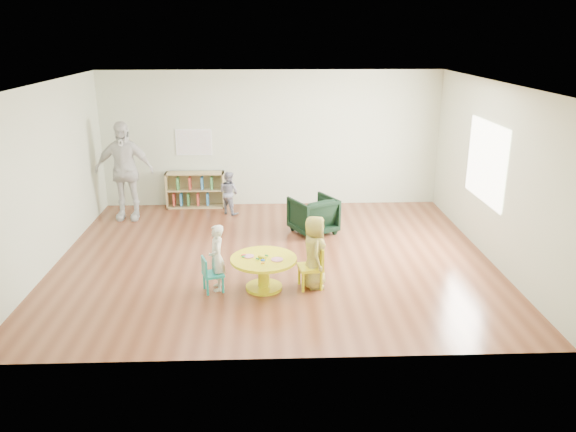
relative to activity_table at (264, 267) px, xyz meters
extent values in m
plane|color=brown|center=(0.16, 1.17, -0.33)|extent=(7.00, 7.00, 0.00)
cube|color=white|center=(0.16, 1.17, 2.42)|extent=(7.00, 6.00, 0.10)
cube|color=beige|center=(0.16, 4.17, 1.07)|extent=(7.00, 0.10, 2.80)
cube|color=beige|center=(0.16, -1.83, 1.07)|extent=(7.00, 0.10, 2.80)
cube|color=beige|center=(-3.34, 1.17, 1.07)|extent=(0.10, 6.00, 2.80)
cube|color=beige|center=(3.66, 1.17, 1.07)|extent=(0.10, 6.00, 2.80)
cube|color=white|center=(3.64, 1.47, 1.17)|extent=(0.02, 1.60, 1.30)
cylinder|color=#D2C911|center=(0.00, 0.00, -0.11)|extent=(0.17, 0.17, 0.43)
cylinder|color=#D2C911|center=(0.00, 0.00, -0.31)|extent=(0.53, 0.53, 0.04)
cylinder|color=#D2C911|center=(0.00, 0.00, 0.13)|extent=(0.95, 0.95, 0.04)
cylinder|color=#D07893|center=(-0.21, 0.05, 0.15)|extent=(0.15, 0.15, 0.02)
cylinder|color=#D07893|center=(0.19, -0.08, 0.15)|extent=(0.17, 0.17, 0.02)
cylinder|color=#D2C911|center=(-0.02, -0.02, 0.17)|extent=(0.12, 0.11, 0.04)
cylinder|color=#157A34|center=(-0.08, -0.08, 0.17)|extent=(0.05, 0.05, 0.02)
cylinder|color=#157A34|center=(0.04, 0.04, 0.17)|extent=(0.05, 0.05, 0.02)
cube|color=red|center=(-0.28, 0.09, 0.16)|extent=(0.07, 0.07, 0.02)
cube|color=orange|center=(-0.01, -0.19, 0.16)|extent=(0.05, 0.05, 0.02)
cube|color=blue|center=(-0.01, -0.10, 0.16)|extent=(0.07, 0.07, 0.02)
cube|color=#157A34|center=(-0.28, 0.04, 0.16)|extent=(0.07, 0.07, 0.02)
cube|color=teal|center=(-0.72, -0.05, -0.07)|extent=(0.35, 0.35, 0.04)
cube|color=teal|center=(-0.83, -0.09, 0.07)|extent=(0.11, 0.27, 0.24)
cylinder|color=teal|center=(-0.86, 0.02, -0.21)|extent=(0.03, 0.03, 0.24)
cylinder|color=teal|center=(-0.79, -0.19, -0.21)|extent=(0.03, 0.03, 0.24)
cylinder|color=teal|center=(-0.65, 0.09, -0.21)|extent=(0.03, 0.03, 0.24)
cylinder|color=teal|center=(-0.58, -0.12, -0.21)|extent=(0.03, 0.03, 0.24)
cube|color=#D2C911|center=(0.67, 0.02, -0.02)|extent=(0.38, 0.38, 0.04)
cube|color=#D2C911|center=(0.81, 0.04, 0.15)|extent=(0.08, 0.33, 0.29)
cylinder|color=#D2C911|center=(0.82, -0.10, -0.18)|extent=(0.04, 0.04, 0.29)
cylinder|color=#D2C911|center=(0.78, 0.17, -0.18)|extent=(0.04, 0.04, 0.29)
cylinder|color=#D2C911|center=(0.56, -0.14, -0.18)|extent=(0.04, 0.04, 0.29)
cylinder|color=#D2C911|center=(0.52, 0.13, -0.18)|extent=(0.04, 0.04, 0.29)
cube|color=#9F8B58|center=(-2.02, 4.00, 0.05)|extent=(0.03, 0.30, 0.75)
cube|color=#9F8B58|center=(-0.85, 4.00, 0.05)|extent=(0.03, 0.30, 0.75)
cube|color=#9F8B58|center=(-1.44, 4.00, -0.31)|extent=(1.20, 0.30, 0.03)
cube|color=#9F8B58|center=(-1.44, 4.00, 0.41)|extent=(1.20, 0.30, 0.03)
cube|color=#9F8B58|center=(-1.44, 4.00, 0.05)|extent=(1.14, 0.28, 0.03)
cube|color=#9F8B58|center=(-1.44, 4.14, 0.05)|extent=(1.20, 0.02, 0.75)
cube|color=#CC4736|center=(-1.89, 3.98, -0.15)|extent=(0.04, 0.18, 0.26)
cube|color=#3888C6|center=(-1.74, 3.98, -0.15)|extent=(0.04, 0.18, 0.26)
cube|color=#429048|center=(-1.59, 3.98, -0.15)|extent=(0.04, 0.18, 0.26)
cube|color=#CC4736|center=(-1.39, 3.98, -0.15)|extent=(0.04, 0.18, 0.26)
cube|color=#3888C6|center=(-1.19, 3.98, -0.15)|extent=(0.04, 0.18, 0.26)
cube|color=#429048|center=(-1.79, 3.98, 0.20)|extent=(0.04, 0.18, 0.26)
cube|color=#CC4736|center=(-1.54, 3.98, 0.20)|extent=(0.04, 0.18, 0.26)
cube|color=#3888C6|center=(-1.29, 3.98, 0.20)|extent=(0.04, 0.18, 0.26)
cube|color=#429048|center=(-1.09, 3.98, 0.20)|extent=(0.04, 0.18, 0.26)
cube|color=white|center=(-1.44, 4.15, 1.02)|extent=(0.74, 0.01, 0.54)
cube|color=#FF4935|center=(-1.44, 4.15, 1.02)|extent=(0.70, 0.00, 0.50)
imported|color=black|center=(0.90, 2.33, 0.01)|extent=(0.98, 0.99, 0.68)
imported|color=silver|center=(-0.66, 0.01, 0.16)|extent=(0.28, 0.38, 0.97)
imported|color=yellow|center=(0.73, 0.05, 0.21)|extent=(0.35, 0.53, 1.08)
imported|color=#1A2042|center=(-0.71, 3.53, 0.11)|extent=(0.54, 0.52, 0.87)
imported|color=silver|center=(-2.70, 3.30, 0.64)|extent=(1.15, 0.52, 1.93)
camera|label=1|loc=(0.06, -7.38, 3.22)|focal=35.00mm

